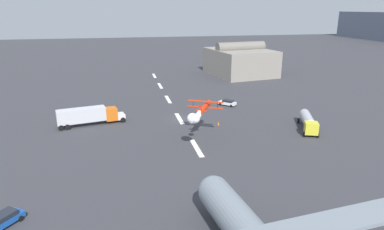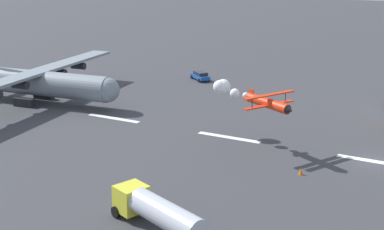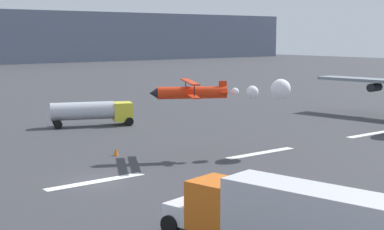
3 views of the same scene
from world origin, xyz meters
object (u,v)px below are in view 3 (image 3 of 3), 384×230
Objects in this scene: stunt_biplane_red at (239,90)px; semi_truck_orange at (292,217)px; fuel_tanker_truck at (93,111)px; traffic_cone_far at (116,151)px.

semi_truck_orange is (-14.74, -19.94, -3.70)m from stunt_biplane_red.
traffic_cone_far is at bearing -111.71° from fuel_tanker_truck.
fuel_tanker_truck is at bearing 74.00° from semi_truck_orange.
fuel_tanker_truck reaches higher than traffic_cone_far.
fuel_tanker_truck is (-2.47, 22.82, -4.07)m from stunt_biplane_red.
fuel_tanker_truck is 17.89m from traffic_cone_far.
stunt_biplane_red reaches higher than fuel_tanker_truck.
stunt_biplane_red is at bearing -34.54° from traffic_cone_far.
fuel_tanker_truck is (12.26, 42.76, -0.36)m from semi_truck_orange.
traffic_cone_far is at bearing 77.80° from semi_truck_orange.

